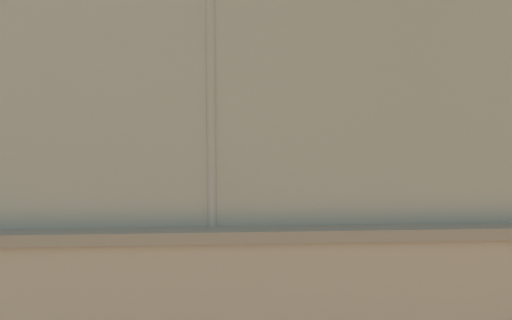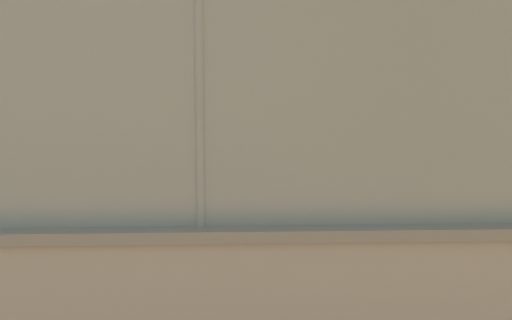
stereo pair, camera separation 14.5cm
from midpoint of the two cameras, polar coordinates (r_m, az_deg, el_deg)
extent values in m
plane|color=#B27247|center=(14.97, 2.09, -2.43)|extent=(260.00, 260.00, 0.00)
cube|color=slate|center=(5.07, -3.32, -5.41)|extent=(32.27, 0.77, 0.08)
cube|color=gray|center=(4.93, -3.41, 4.78)|extent=(31.62, 0.43, 1.72)
cylinder|color=gray|center=(4.93, -3.41, 4.78)|extent=(0.07, 0.07, 1.72)
cylinder|color=#591919|center=(14.47, -13.31, -1.58)|extent=(0.15, 0.15, 0.73)
cylinder|color=#591919|center=(14.28, -13.48, -1.72)|extent=(0.15, 0.15, 0.73)
cylinder|color=#D14C42|center=(14.28, -13.48, 0.84)|extent=(0.34, 0.34, 0.54)
cylinder|color=#936B4C|center=(14.55, -13.45, 1.40)|extent=(0.51, 0.10, 0.16)
cylinder|color=#936B4C|center=(14.07, -14.93, 1.11)|extent=(0.51, 0.10, 0.16)
sphere|color=#936B4C|center=(14.24, -13.53, 2.32)|extent=(0.20, 0.20, 0.20)
cylinder|color=red|center=(14.23, -13.54, 2.67)|extent=(0.22, 0.22, 0.05)
cylinder|color=black|center=(14.11, -15.64, 1.10)|extent=(0.30, 0.04, 0.04)
ellipsoid|color=#333338|center=(14.17, -16.50, 1.10)|extent=(0.30, 0.03, 0.24)
cylinder|color=#B2B2B2|center=(14.98, 14.31, -1.23)|extent=(0.18, 0.18, 0.75)
cylinder|color=#B2B2B2|center=(14.78, 14.32, -1.36)|extent=(0.18, 0.18, 0.75)
cylinder|color=white|center=(14.79, 14.41, 1.20)|extent=(0.41, 0.41, 0.56)
cylinder|color=tan|center=(15.06, 14.21, 1.77)|extent=(0.54, 0.22, 0.16)
cylinder|color=tan|center=(14.48, 13.26, 1.54)|extent=(0.54, 0.22, 0.16)
sphere|color=tan|center=(14.75, 14.46, 2.68)|extent=(0.21, 0.21, 0.21)
cylinder|color=navy|center=(14.74, 14.48, 3.04)|extent=(0.27, 0.27, 0.05)
cylinder|color=black|center=(14.48, 12.55, 1.56)|extent=(0.30, 0.11, 0.04)
ellipsoid|color=#333338|center=(14.49, 11.68, 1.59)|extent=(0.30, 0.10, 0.24)
sphere|color=#3399D8|center=(12.83, -11.78, -4.10)|extent=(0.16, 0.16, 0.16)
camera|label=1|loc=(0.07, -89.59, 0.06)|focal=53.15mm
camera|label=2|loc=(0.07, 90.41, -0.06)|focal=53.15mm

